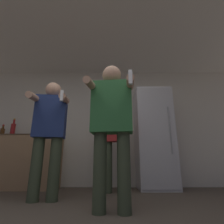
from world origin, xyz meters
name	(u,v)px	position (x,y,z in m)	size (l,w,h in m)	color
wall_back	(96,125)	(0.00, 2.80, 1.27)	(7.00, 0.06, 2.55)	beige
ceiling_slab	(91,29)	(0.00, 1.39, 2.57)	(7.00, 3.29, 0.05)	silver
refrigerator	(154,138)	(1.17, 2.44, 0.94)	(0.68, 0.70, 1.88)	silver
counter	(15,162)	(-1.51, 2.50, 0.49)	(1.71, 0.58, 0.98)	#997551
bottle_brown_liquor	(13,129)	(-1.64, 2.49, 1.12)	(0.09, 0.09, 0.36)	maroon
bottle_clear_vodka	(56,131)	(-0.77, 2.49, 1.08)	(0.08, 0.08, 0.26)	black
bottle_dark_rum	(3,131)	(-1.84, 2.49, 1.07)	(0.08, 0.08, 0.24)	#563314
person_woman_foreground	(112,120)	(0.35, 0.84, 0.90)	(0.52, 0.51, 1.54)	#38422D
person_man_side	(50,129)	(-0.50, 1.38, 0.90)	(0.52, 0.52, 1.60)	#38422D
person_spectator_back	(115,134)	(0.40, 2.02, 0.94)	(0.59, 0.56, 1.62)	#38422D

